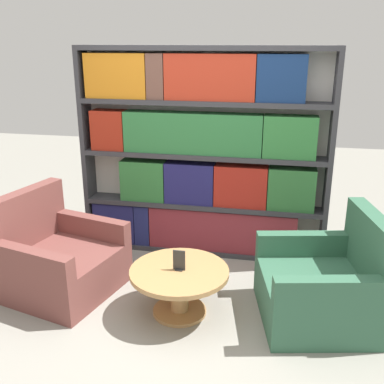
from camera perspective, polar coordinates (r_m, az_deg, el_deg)
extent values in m
plane|color=gray|center=(3.90, -2.51, -16.33)|extent=(14.00, 14.00, 0.00)
cube|color=silver|center=(4.83, 1.64, 5.05)|extent=(2.61, 0.05, 2.19)
cube|color=#333338|center=(5.08, -13.03, 5.27)|extent=(0.05, 0.30, 2.19)
cube|color=#333338|center=(4.67, 17.07, 3.75)|extent=(0.05, 0.30, 2.19)
cube|color=#333338|center=(5.07, 1.29, -7.11)|extent=(2.51, 0.30, 0.05)
cube|color=#333338|center=(4.87, 1.33, -1.57)|extent=(2.51, 0.30, 0.05)
cube|color=#333338|center=(4.71, 1.38, 4.70)|extent=(2.51, 0.30, 0.05)
cube|color=#333338|center=(4.61, 1.44, 11.33)|extent=(2.51, 0.30, 0.05)
cube|color=#333338|center=(4.57, 1.49, 17.84)|extent=(2.51, 0.30, 0.05)
cube|color=navy|center=(5.20, -9.60, -3.68)|extent=(0.48, 0.20, 0.46)
cube|color=navy|center=(5.09, -6.12, -3.99)|extent=(0.17, 0.20, 0.46)
cube|color=maroon|center=(4.92, 3.81, -4.78)|extent=(1.59, 0.20, 0.46)
cube|color=#2F7136|center=(4.92, -6.13, 1.53)|extent=(0.48, 0.20, 0.44)
cube|color=navy|center=(4.79, -0.26, 1.18)|extent=(0.52, 0.20, 0.44)
cube|color=#A42319|center=(4.72, 6.22, 0.79)|extent=(0.55, 0.20, 0.44)
cube|color=#2F6B35|center=(4.70, 12.51, 0.39)|extent=(0.47, 0.20, 0.44)
cube|color=maroon|center=(4.91, -10.44, 7.78)|extent=(0.36, 0.20, 0.42)
cube|color=#2D723B|center=(4.65, 0.05, 7.50)|extent=(1.43, 0.20, 0.42)
cube|color=#2F7638|center=(4.57, 12.33, 6.86)|extent=(0.52, 0.20, 0.42)
cube|color=orange|center=(4.79, -9.46, 14.36)|extent=(0.64, 0.20, 0.45)
cube|color=brown|center=(4.66, -4.49, 14.43)|extent=(0.18, 0.20, 0.45)
cube|color=#B2301C|center=(4.54, 2.33, 14.36)|extent=(0.89, 0.20, 0.45)
cube|color=navy|center=(4.49, 11.31, 13.98)|extent=(0.47, 0.20, 0.45)
cube|color=brown|center=(4.42, -16.09, -9.56)|extent=(1.14, 1.13, 0.39)
cube|color=brown|center=(4.50, -20.46, -3.12)|extent=(0.36, 0.94, 0.53)
cube|color=brown|center=(3.99, -19.54, -8.33)|extent=(0.80, 0.31, 0.21)
cube|color=brown|center=(4.53, -12.41, -4.34)|extent=(0.80, 0.31, 0.21)
cube|color=#336047|center=(4.00, 15.71, -12.70)|extent=(1.11, 1.10, 0.39)
cube|color=#336047|center=(3.92, 21.95, -6.50)|extent=(0.33, 0.94, 0.53)
cube|color=#336047|center=(4.19, 13.67, -6.40)|extent=(0.81, 0.28, 0.21)
cube|color=#336047|center=(3.50, 16.82, -11.98)|extent=(0.81, 0.28, 0.21)
cylinder|color=#AD7F4C|center=(3.93, -1.60, -12.74)|extent=(0.15, 0.15, 0.37)
cylinder|color=#AD7F4C|center=(4.02, -1.58, -14.83)|extent=(0.46, 0.46, 0.03)
cylinder|color=#AD7F4C|center=(3.82, -1.63, -10.10)|extent=(0.84, 0.84, 0.04)
cube|color=black|center=(3.81, -1.63, -9.77)|extent=(0.06, 0.06, 0.01)
cube|color=#2D2D2D|center=(3.77, -1.65, -8.65)|extent=(0.10, 0.01, 0.18)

